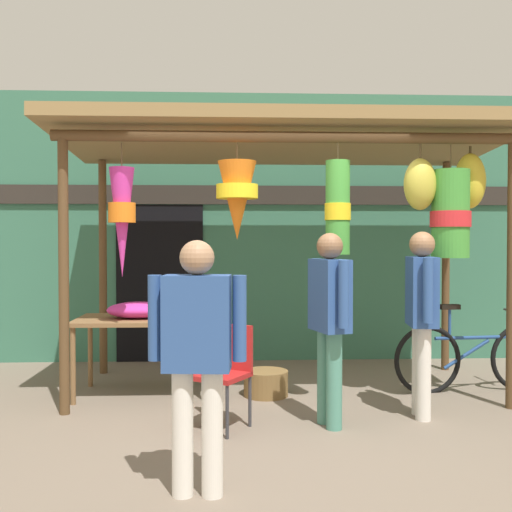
{
  "coord_description": "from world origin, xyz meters",
  "views": [
    {
      "loc": [
        -0.38,
        -5.2,
        1.54
      ],
      "look_at": [
        -0.09,
        0.95,
        1.39
      ],
      "focal_mm": 42.46,
      "sensor_mm": 36.0,
      "label": 1
    }
  ],
  "objects_px": {
    "wicker_basket_by_table": "(266,383)",
    "parked_bicycle": "(475,357)",
    "vendor_in_orange": "(422,308)",
    "customer_foreground": "(330,313)",
    "flower_heap_on_table": "(139,310)",
    "passerby_at_right": "(197,347)",
    "folding_chair": "(225,366)",
    "display_table": "(146,325)"
  },
  "relations": [
    {
      "from": "parked_bicycle",
      "to": "passerby_at_right",
      "type": "relative_size",
      "value": 1.13
    },
    {
      "from": "vendor_in_orange",
      "to": "passerby_at_right",
      "type": "height_order",
      "value": "vendor_in_orange"
    },
    {
      "from": "wicker_basket_by_table",
      "to": "vendor_in_orange",
      "type": "relative_size",
      "value": 0.27
    },
    {
      "from": "customer_foreground",
      "to": "parked_bicycle",
      "type": "bearing_deg",
      "value": 33.13
    },
    {
      "from": "display_table",
      "to": "folding_chair",
      "type": "xyz_separation_m",
      "value": [
        0.8,
        -1.1,
        -0.19
      ]
    },
    {
      "from": "folding_chair",
      "to": "parked_bicycle",
      "type": "relative_size",
      "value": 0.48
    },
    {
      "from": "display_table",
      "to": "flower_heap_on_table",
      "type": "relative_size",
      "value": 2.2
    },
    {
      "from": "flower_heap_on_table",
      "to": "customer_foreground",
      "type": "relative_size",
      "value": 0.39
    },
    {
      "from": "display_table",
      "to": "customer_foreground",
      "type": "xyz_separation_m",
      "value": [
        1.66,
        -1.13,
        0.25
      ]
    },
    {
      "from": "display_table",
      "to": "wicker_basket_by_table",
      "type": "bearing_deg",
      "value": -5.62
    },
    {
      "from": "vendor_in_orange",
      "to": "customer_foreground",
      "type": "distance_m",
      "value": 0.87
    },
    {
      "from": "flower_heap_on_table",
      "to": "vendor_in_orange",
      "type": "relative_size",
      "value": 0.38
    },
    {
      "from": "parked_bicycle",
      "to": "wicker_basket_by_table",
      "type": "bearing_deg",
      "value": -177.42
    },
    {
      "from": "customer_foreground",
      "to": "passerby_at_right",
      "type": "height_order",
      "value": "customer_foreground"
    },
    {
      "from": "folding_chair",
      "to": "customer_foreground",
      "type": "relative_size",
      "value": 0.52
    },
    {
      "from": "customer_foreground",
      "to": "wicker_basket_by_table",
      "type": "bearing_deg",
      "value": 114.93
    },
    {
      "from": "parked_bicycle",
      "to": "passerby_at_right",
      "type": "bearing_deg",
      "value": -138.15
    },
    {
      "from": "wicker_basket_by_table",
      "to": "folding_chair",
      "type": "bearing_deg",
      "value": -112.08
    },
    {
      "from": "flower_heap_on_table",
      "to": "wicker_basket_by_table",
      "type": "bearing_deg",
      "value": -4.08
    },
    {
      "from": "wicker_basket_by_table",
      "to": "display_table",
      "type": "bearing_deg",
      "value": 174.38
    },
    {
      "from": "vendor_in_orange",
      "to": "customer_foreground",
      "type": "xyz_separation_m",
      "value": [
        -0.84,
        -0.22,
        -0.01
      ]
    },
    {
      "from": "wicker_basket_by_table",
      "to": "parked_bicycle",
      "type": "relative_size",
      "value": 0.25
    },
    {
      "from": "parked_bicycle",
      "to": "customer_foreground",
      "type": "relative_size",
      "value": 1.09
    },
    {
      "from": "display_table",
      "to": "parked_bicycle",
      "type": "distance_m",
      "value": 3.38
    },
    {
      "from": "parked_bicycle",
      "to": "passerby_at_right",
      "type": "distance_m",
      "value": 3.7
    },
    {
      "from": "folding_chair",
      "to": "vendor_in_orange",
      "type": "distance_m",
      "value": 1.78
    },
    {
      "from": "folding_chair",
      "to": "parked_bicycle",
      "type": "xyz_separation_m",
      "value": [
        2.56,
        1.08,
        -0.16
      ]
    },
    {
      "from": "passerby_at_right",
      "to": "folding_chair",
      "type": "bearing_deg",
      "value": 83.33
    },
    {
      "from": "parked_bicycle",
      "to": "passerby_at_right",
      "type": "xyz_separation_m",
      "value": [
        -2.72,
        -2.44,
        0.56
      ]
    },
    {
      "from": "display_table",
      "to": "vendor_in_orange",
      "type": "bearing_deg",
      "value": -19.96
    },
    {
      "from": "folding_chair",
      "to": "passerby_at_right",
      "type": "relative_size",
      "value": 0.54
    },
    {
      "from": "parked_bicycle",
      "to": "customer_foreground",
      "type": "bearing_deg",
      "value": -146.87
    },
    {
      "from": "vendor_in_orange",
      "to": "customer_foreground",
      "type": "bearing_deg",
      "value": -165.67
    },
    {
      "from": "vendor_in_orange",
      "to": "passerby_at_right",
      "type": "bearing_deg",
      "value": -140.41
    },
    {
      "from": "parked_bicycle",
      "to": "vendor_in_orange",
      "type": "xyz_separation_m",
      "value": [
        -0.85,
        -0.89,
        0.61
      ]
    },
    {
      "from": "wicker_basket_by_table",
      "to": "passerby_at_right",
      "type": "bearing_deg",
      "value": -103.41
    },
    {
      "from": "flower_heap_on_table",
      "to": "folding_chair",
      "type": "bearing_deg",
      "value": -51.46
    },
    {
      "from": "folding_chair",
      "to": "wicker_basket_by_table",
      "type": "relative_size",
      "value": 1.9
    },
    {
      "from": "folding_chair",
      "to": "passerby_at_right",
      "type": "bearing_deg",
      "value": -96.67
    },
    {
      "from": "flower_heap_on_table",
      "to": "customer_foreground",
      "type": "xyz_separation_m",
      "value": [
        1.72,
        -1.1,
        0.09
      ]
    },
    {
      "from": "flower_heap_on_table",
      "to": "passerby_at_right",
      "type": "distance_m",
      "value": 2.53
    },
    {
      "from": "folding_chair",
      "to": "customer_foreground",
      "type": "bearing_deg",
      "value": -1.58
    }
  ]
}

